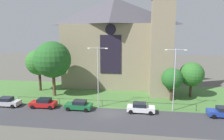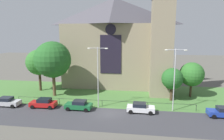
# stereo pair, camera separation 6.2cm
# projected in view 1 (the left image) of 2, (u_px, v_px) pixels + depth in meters

# --- Properties ---
(ground) EXTENTS (160.00, 160.00, 0.00)m
(ground) POSITION_uv_depth(u_px,v_px,m) (116.00, 94.00, 40.01)
(ground) COLOR #56544C
(road_asphalt) EXTENTS (120.00, 8.00, 0.01)m
(road_asphalt) POSITION_uv_depth(u_px,v_px,m) (107.00, 119.00, 28.31)
(road_asphalt) COLOR #38383D
(road_asphalt) RESTS_ON ground
(grass_verge) EXTENTS (120.00, 20.00, 0.01)m
(grass_verge) POSITION_uv_depth(u_px,v_px,m) (115.00, 97.00, 38.06)
(grass_verge) COLOR #477538
(grass_verge) RESTS_ON ground
(church_building) EXTENTS (23.20, 16.20, 26.00)m
(church_building) POSITION_uv_depth(u_px,v_px,m) (117.00, 41.00, 45.83)
(church_building) COLOR gray
(church_building) RESTS_ON ground
(iron_railing) EXTENTS (29.78, 0.07, 1.13)m
(iron_railing) POSITION_uv_depth(u_px,v_px,m) (102.00, 101.00, 32.72)
(iron_railing) COLOR black
(iron_railing) RESTS_ON ground
(tree_right_near) EXTENTS (3.80, 3.80, 5.96)m
(tree_right_near) POSITION_uv_depth(u_px,v_px,m) (172.00, 79.00, 35.36)
(tree_right_near) COLOR #423021
(tree_right_near) RESTS_ON ground
(tree_left_far) EXTENTS (5.29, 5.29, 8.72)m
(tree_left_far) POSITION_uv_depth(u_px,v_px,m) (39.00, 62.00, 41.36)
(tree_left_far) COLOR #423021
(tree_left_far) RESTS_ON ground
(tree_right_far) EXTENTS (4.55, 4.55, 6.67)m
(tree_right_far) POSITION_uv_depth(u_px,v_px,m) (192.00, 74.00, 37.47)
(tree_right_far) COLOR #423021
(tree_right_far) RESTS_ON ground
(tree_left_near) EXTENTS (6.92, 6.92, 10.57)m
(tree_left_near) POSITION_uv_depth(u_px,v_px,m) (53.00, 60.00, 37.61)
(tree_left_near) COLOR brown
(tree_left_near) RESTS_ON ground
(streetlamp_near) EXTENTS (3.37, 0.26, 9.90)m
(streetlamp_near) POSITION_uv_depth(u_px,v_px,m) (98.00, 70.00, 31.78)
(streetlamp_near) COLOR #B2B2B7
(streetlamp_near) RESTS_ON ground
(streetlamp_far) EXTENTS (3.37, 0.26, 9.77)m
(streetlamp_far) POSITION_uv_depth(u_px,v_px,m) (175.00, 73.00, 30.19)
(streetlamp_far) COLOR #B2B2B7
(streetlamp_far) RESTS_ON ground
(parked_car_silver) EXTENTS (4.24, 2.10, 1.51)m
(parked_car_silver) POSITION_uv_depth(u_px,v_px,m) (7.00, 102.00, 33.12)
(parked_car_silver) COLOR #B7B7BC
(parked_car_silver) RESTS_ON ground
(parked_car_red) EXTENTS (4.27, 2.16, 1.51)m
(parked_car_red) POSITION_uv_depth(u_px,v_px,m) (44.00, 103.00, 32.53)
(parked_car_red) COLOR #B21919
(parked_car_red) RESTS_ON ground
(parked_car_green) EXTENTS (4.24, 2.10, 1.51)m
(parked_car_green) POSITION_uv_depth(u_px,v_px,m) (79.00, 105.00, 31.58)
(parked_car_green) COLOR #196033
(parked_car_green) RESTS_ON ground
(parked_car_white) EXTENTS (4.25, 2.11, 1.51)m
(parked_car_white) POSITION_uv_depth(u_px,v_px,m) (141.00, 108.00, 30.45)
(parked_car_white) COLOR silver
(parked_car_white) RESTS_ON ground
(parked_car_blue) EXTENTS (4.20, 2.02, 1.51)m
(parked_car_blue) POSITION_uv_depth(u_px,v_px,m) (223.00, 112.00, 28.76)
(parked_car_blue) COLOR #1E3899
(parked_car_blue) RESTS_ON ground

